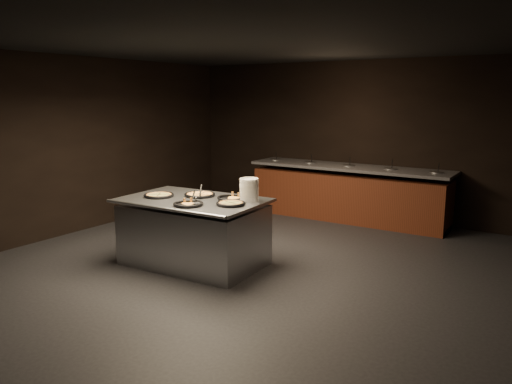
% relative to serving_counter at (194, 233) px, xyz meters
% --- Properties ---
extents(room, '(7.02, 8.02, 2.92)m').
position_rel_serving_counter_xyz_m(room, '(0.76, -0.11, 1.02)').
color(room, black).
rests_on(room, ground).
extents(salad_bar, '(3.70, 0.83, 1.18)m').
position_rel_serving_counter_xyz_m(salad_bar, '(0.76, 3.45, 0.00)').
color(salad_bar, '#572414').
rests_on(salad_bar, ground).
extents(serving_counter, '(1.94, 1.29, 0.91)m').
position_rel_serving_counter_xyz_m(serving_counter, '(0.00, 0.00, 0.00)').
color(serving_counter, '#A8ABAF').
rests_on(serving_counter, ground).
extents(plate_stack, '(0.25, 0.25, 0.29)m').
position_rel_serving_counter_xyz_m(plate_stack, '(0.70, 0.29, 0.62)').
color(plate_stack, white).
rests_on(plate_stack, serving_counter).
extents(pan_veggie_whole, '(0.41, 0.41, 0.04)m').
position_rel_serving_counter_xyz_m(pan_veggie_whole, '(-0.49, -0.14, 0.49)').
color(pan_veggie_whole, black).
rests_on(pan_veggie_whole, serving_counter).
extents(pan_cheese_whole, '(0.42, 0.42, 0.04)m').
position_rel_serving_counter_xyz_m(pan_cheese_whole, '(-0.05, 0.20, 0.49)').
color(pan_cheese_whole, black).
rests_on(pan_cheese_whole, serving_counter).
extents(pan_cheese_slices_a, '(0.39, 0.39, 0.04)m').
position_rel_serving_counter_xyz_m(pan_cheese_slices_a, '(0.45, 0.25, 0.49)').
color(pan_cheese_slices_a, black).
rests_on(pan_cheese_slices_a, serving_counter).
extents(pan_cheese_slices_b, '(0.38, 0.38, 0.04)m').
position_rel_serving_counter_xyz_m(pan_cheese_slices_b, '(0.21, -0.35, 0.49)').
color(pan_cheese_slices_b, black).
rests_on(pan_cheese_slices_b, serving_counter).
extents(pan_veggie_slices, '(0.37, 0.37, 0.04)m').
position_rel_serving_counter_xyz_m(pan_veggie_slices, '(0.64, -0.04, 0.49)').
color(pan_veggie_slices, black).
rests_on(pan_veggie_slices, serving_counter).
extents(server_left, '(0.25, 0.30, 0.17)m').
position_rel_serving_counter_xyz_m(server_left, '(0.03, 0.12, 0.55)').
color(server_left, '#A8ABAF').
rests_on(server_left, serving_counter).
extents(server_right, '(0.29, 0.25, 0.17)m').
position_rel_serving_counter_xyz_m(server_right, '(0.18, -0.18, 0.55)').
color(server_right, '#A8ABAF').
rests_on(server_right, serving_counter).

